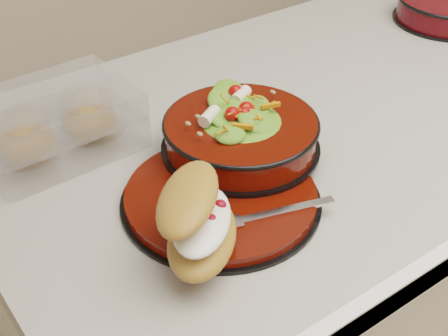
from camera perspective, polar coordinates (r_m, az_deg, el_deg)
island_counter at (r=1.39m, az=7.63°, el=-10.14°), size 1.24×0.74×0.90m
dinner_plate at (r=0.87m, az=-0.22°, el=-2.68°), size 0.28×0.28×0.02m
salad_bowl at (r=0.92m, az=1.55°, el=3.64°), size 0.24×0.24×0.10m
croissant at (r=0.75m, az=-2.30°, el=-4.75°), size 0.16×0.18×0.09m
fork at (r=0.82m, az=4.12°, el=-4.23°), size 0.17×0.07×0.00m
pastry_box at (r=0.99m, az=-15.08°, el=3.94°), size 0.24×0.18×0.09m
extra_bowl at (r=1.49m, az=19.82°, el=13.59°), size 0.23×0.23×0.05m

